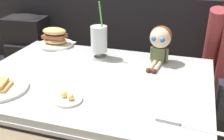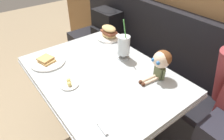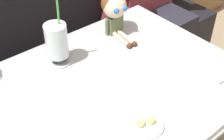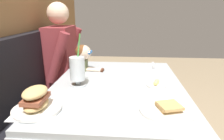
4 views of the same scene
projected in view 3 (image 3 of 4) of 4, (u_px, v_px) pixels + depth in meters
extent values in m
cube|color=black|center=(45.00, 99.00, 1.86)|extent=(2.60, 0.48, 0.45)
cube|color=black|center=(14.00, 13.00, 1.66)|extent=(2.60, 0.10, 0.55)
cube|color=#B2BCC1|center=(105.00, 90.00, 1.19)|extent=(1.10, 0.80, 0.03)
cube|color=#B7BABF|center=(105.00, 94.00, 1.21)|extent=(1.11, 0.81, 0.02)
cylinder|color=silver|center=(59.00, 62.00, 1.30)|extent=(0.10, 0.10, 0.01)
cylinder|color=silver|center=(59.00, 58.00, 1.28)|extent=(0.03, 0.03, 0.03)
cylinder|color=silver|center=(57.00, 41.00, 1.23)|extent=(0.09, 0.09, 0.14)
cylinder|color=#ADE0A8|center=(57.00, 43.00, 1.24)|extent=(0.08, 0.08, 0.12)
cylinder|color=#51B74C|center=(59.00, 18.00, 1.17)|extent=(0.02, 0.04, 0.22)
cylinder|color=white|center=(146.00, 125.00, 1.03)|extent=(0.12, 0.12, 0.01)
sphere|color=#F4E07A|center=(141.00, 123.00, 1.01)|extent=(0.03, 0.03, 0.03)
sphere|color=#F4E07A|center=(151.00, 120.00, 1.02)|extent=(0.03, 0.03, 0.03)
cube|color=#5B6642|center=(114.00, 25.00, 1.45)|extent=(0.07, 0.05, 0.08)
sphere|color=beige|center=(115.00, 6.00, 1.39)|extent=(0.11, 0.11, 0.11)
ellipsoid|color=brown|center=(113.00, 3.00, 1.39)|extent=(0.12, 0.12, 0.10)
sphere|color=#2D6BB2|center=(116.00, 11.00, 1.35)|extent=(0.03, 0.03, 0.03)
sphere|color=#2D6BB2|center=(125.00, 8.00, 1.37)|extent=(0.03, 0.03, 0.03)
cylinder|color=beige|center=(122.00, 40.00, 1.41)|extent=(0.03, 0.12, 0.02)
cylinder|color=beige|center=(127.00, 38.00, 1.43)|extent=(0.03, 0.12, 0.02)
sphere|color=#4C2819|center=(129.00, 46.00, 1.38)|extent=(0.03, 0.03, 0.03)
sphere|color=#4C2819|center=(134.00, 44.00, 1.39)|extent=(0.03, 0.03, 0.03)
cylinder|color=#5B6642|center=(107.00, 27.00, 1.43)|extent=(0.02, 0.02, 0.07)
cylinder|color=#5B6642|center=(122.00, 22.00, 1.47)|extent=(0.02, 0.02, 0.07)
cube|color=#23232D|center=(158.00, 23.00, 1.97)|extent=(0.34, 0.36, 0.14)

